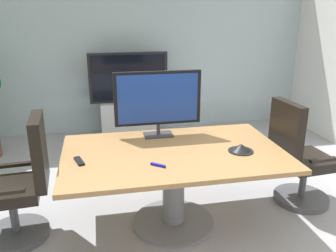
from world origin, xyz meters
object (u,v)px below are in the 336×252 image
object	(u,v)px
office_chair_left	(22,189)
office_chair_right	(298,162)
conference_table	(174,170)
tv_monitor	(158,100)
conference_phone	(241,148)
remote_control	(79,161)
wall_display_unit	(130,108)

from	to	relation	value
office_chair_left	office_chair_right	bearing A→B (deg)	87.04
conference_table	tv_monitor	world-z (taller)	tv_monitor
conference_phone	remote_control	xyz separation A→B (m)	(-1.38, 0.05, -0.02)
conference_phone	tv_monitor	bearing A→B (deg)	139.05
wall_display_unit	remote_control	bearing A→B (deg)	-104.02
office_chair_left	conference_phone	xyz separation A→B (m)	(1.88, -0.20, 0.31)
tv_monitor	conference_table	bearing A→B (deg)	-81.63
wall_display_unit	office_chair_left	bearing A→B (deg)	-115.08
office_chair_left	office_chair_right	size ratio (longest dim) A/B	1.00
office_chair_left	remote_control	xyz separation A→B (m)	(0.50, -0.15, 0.29)
office_chair_right	tv_monitor	bearing A→B (deg)	72.72
office_chair_right	remote_control	distance (m)	2.14
office_chair_left	conference_phone	world-z (taller)	office_chair_left
office_chair_left	conference_phone	size ratio (longest dim) A/B	4.95
wall_display_unit	tv_monitor	bearing A→B (deg)	-87.61
remote_control	office_chair_left	bearing A→B (deg)	146.34
office_chair_left	tv_monitor	distance (m)	1.44
tv_monitor	wall_display_unit	xyz separation A→B (m)	(-0.09, 2.11, -0.65)
conference_phone	remote_control	distance (m)	1.38
office_chair_right	remote_control	xyz separation A→B (m)	(-2.11, -0.20, 0.29)
tv_monitor	remote_control	bearing A→B (deg)	-145.76
wall_display_unit	conference_table	bearing A→B (deg)	-86.60
conference_table	wall_display_unit	size ratio (longest dim) A/B	1.47
tv_monitor	conference_phone	xyz separation A→B (m)	(0.64, -0.55, -0.33)
wall_display_unit	conference_phone	distance (m)	2.78
office_chair_left	wall_display_unit	distance (m)	2.72
office_chair_right	remote_control	bearing A→B (deg)	90.73
tv_monitor	wall_display_unit	distance (m)	2.21
wall_display_unit	office_chair_right	bearing A→B (deg)	-58.96
wall_display_unit	remote_control	xyz separation A→B (m)	(-0.65, -2.62, 0.30)
conference_table	office_chair_right	bearing A→B (deg)	5.28
tv_monitor	office_chair_left	bearing A→B (deg)	-164.13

